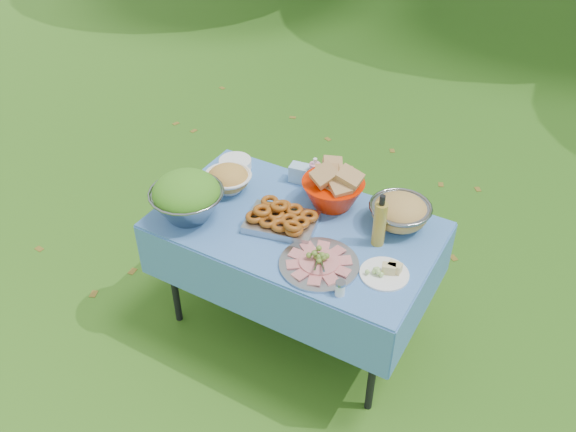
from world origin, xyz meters
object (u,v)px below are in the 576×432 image
Objects in this scene: plate_stack at (235,164)px; bread_bowl at (333,187)px; salad_bowl at (187,197)px; picnic_table at (295,276)px; pasta_bowl_steel at (400,212)px; charcuterie_platter at (319,258)px; oil_bottle at (380,220)px.

bread_bowl reaches higher than plate_stack.
salad_bowl is at bearing -142.24° from bread_bowl.
pasta_bowl_steel is (0.47, 0.26, 0.47)m from picnic_table.
picnic_table is 0.76m from plate_stack.
salad_bowl is at bearing -179.81° from charcuterie_platter.
salad_bowl is at bearing -153.93° from pasta_bowl_steel.
oil_bottle is at bearing -27.82° from bread_bowl.
salad_bowl reaches higher than bread_bowl.
pasta_bowl_steel is (1.04, -0.03, 0.06)m from plate_stack.
picnic_table is 0.71m from pasta_bowl_steel.
charcuterie_platter is at bearing -31.72° from plate_stack.
picnic_table is 3.75× the size of salad_bowl.
picnic_table is 0.54m from charcuterie_platter.
oil_bottle is at bearing -100.46° from pasta_bowl_steel.
charcuterie_platter is at bearing 0.19° from salad_bowl.
charcuterie_platter is (0.82, -0.51, 0.02)m from plate_stack.
charcuterie_platter is 0.36m from oil_bottle.
salad_bowl is at bearing -162.98° from oil_bottle.
picnic_table is at bearing -109.40° from bread_bowl.
oil_bottle is (-0.04, -0.19, 0.06)m from pasta_bowl_steel.
salad_bowl is 1.22× the size of pasta_bowl_steel.
picnic_table is at bearing -26.66° from plate_stack.
charcuterie_platter is at bearing -41.35° from picnic_table.
pasta_bowl_steel is (0.38, 0.01, -0.03)m from bread_bowl.
bread_bowl is at bearing -3.19° from plate_stack.
picnic_table is 0.76m from salad_bowl.
pasta_bowl_steel is 0.53m from charcuterie_platter.
pasta_bowl_steel is at bearing 1.67° from bread_bowl.
salad_bowl is 0.52m from plate_stack.
picnic_table is 4.95× the size of oil_bottle.
salad_bowl is at bearing -84.94° from plate_stack.
salad_bowl is 1.00× the size of charcuterie_platter.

